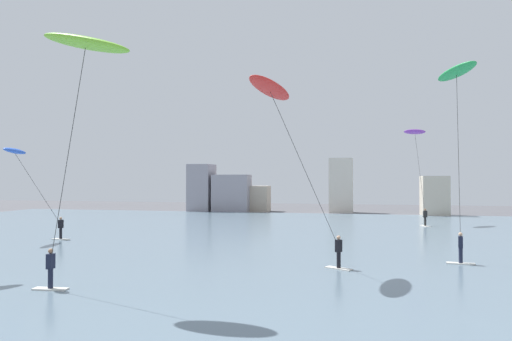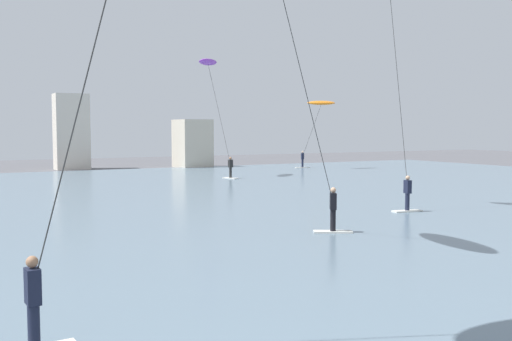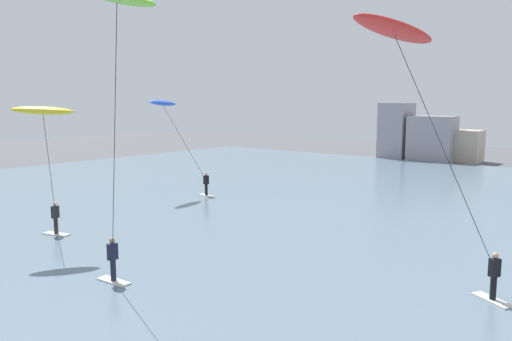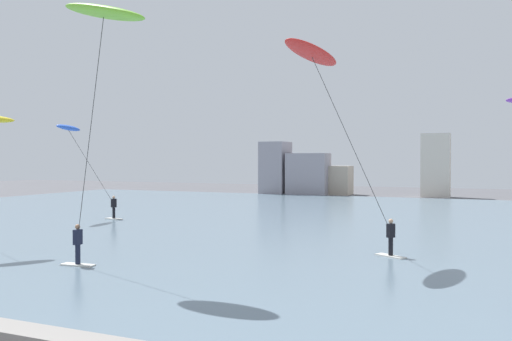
{
  "view_description": "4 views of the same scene",
  "coord_description": "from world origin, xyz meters",
  "px_view_note": "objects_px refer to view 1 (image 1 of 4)",
  "views": [
    {
      "loc": [
        4.66,
        -4.73,
        4.58
      ],
      "look_at": [
        0.72,
        13.19,
        4.88
      ],
      "focal_mm": 33.4,
      "sensor_mm": 36.0,
      "label": 1
    },
    {
      "loc": [
        -8.75,
        2.17,
        3.83
      ],
      "look_at": [
        -1.16,
        16.16,
        2.7
      ],
      "focal_mm": 40.54,
      "sensor_mm": 36.0,
      "label": 2
    },
    {
      "loc": [
        7.4,
        2.17,
        6.58
      ],
      "look_at": [
        -0.14,
        11.37,
        4.93
      ],
      "focal_mm": 34.67,
      "sensor_mm": 36.0,
      "label": 3
    },
    {
      "loc": [
        7.35,
        -4.42,
        4.34
      ],
      "look_at": [
        -1.95,
        17.18,
        3.83
      ],
      "focal_mm": 37.52,
      "sensor_mm": 36.0,
      "label": 4
    }
  ],
  "objects_px": {
    "kitesurfer_lime": "(83,58)",
    "kitesurfer_blue": "(21,162)",
    "kitesurfer_red": "(275,101)",
    "kitesurfer_green": "(457,88)",
    "kitesurfer_purple": "(416,140)"
  },
  "relations": [
    {
      "from": "kitesurfer_lime",
      "to": "kitesurfer_green",
      "type": "height_order",
      "value": "kitesurfer_green"
    },
    {
      "from": "kitesurfer_blue",
      "to": "kitesurfer_purple",
      "type": "bearing_deg",
      "value": 33.57
    },
    {
      "from": "kitesurfer_blue",
      "to": "kitesurfer_lime",
      "type": "bearing_deg",
      "value": -45.1
    },
    {
      "from": "kitesurfer_purple",
      "to": "kitesurfer_red",
      "type": "relative_size",
      "value": 1.01
    },
    {
      "from": "kitesurfer_lime",
      "to": "kitesurfer_blue",
      "type": "bearing_deg",
      "value": 134.9
    },
    {
      "from": "kitesurfer_green",
      "to": "kitesurfer_lime",
      "type": "bearing_deg",
      "value": -142.49
    },
    {
      "from": "kitesurfer_lime",
      "to": "kitesurfer_red",
      "type": "bearing_deg",
      "value": 46.26
    },
    {
      "from": "kitesurfer_lime",
      "to": "kitesurfer_green",
      "type": "xyz_separation_m",
      "value": [
        15.48,
        11.88,
        0.43
      ]
    },
    {
      "from": "kitesurfer_blue",
      "to": "kitesurfer_green",
      "type": "xyz_separation_m",
      "value": [
        29.05,
        -1.74,
        3.82
      ]
    },
    {
      "from": "kitesurfer_lime",
      "to": "kitesurfer_red",
      "type": "relative_size",
      "value": 1.1
    },
    {
      "from": "kitesurfer_blue",
      "to": "kitesurfer_red",
      "type": "xyz_separation_m",
      "value": [
        19.81,
        -7.11,
        2.59
      ]
    },
    {
      "from": "kitesurfer_purple",
      "to": "kitesurfer_green",
      "type": "xyz_separation_m",
      "value": [
        -0.11,
        -21.09,
        1.18
      ]
    },
    {
      "from": "kitesurfer_purple",
      "to": "kitesurfer_blue",
      "type": "height_order",
      "value": "kitesurfer_purple"
    },
    {
      "from": "kitesurfer_lime",
      "to": "kitesurfer_blue",
      "type": "height_order",
      "value": "kitesurfer_lime"
    },
    {
      "from": "kitesurfer_purple",
      "to": "kitesurfer_red",
      "type": "xyz_separation_m",
      "value": [
        -9.36,
        -26.46,
        -0.04
      ]
    }
  ]
}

